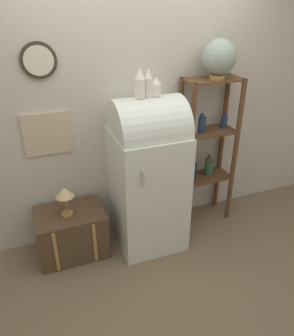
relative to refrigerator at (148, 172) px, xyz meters
name	(u,v)px	position (x,y,z in m)	size (l,w,h in m)	color
ground_plane	(156,251)	(0.00, -0.22, -0.79)	(12.00, 12.00, 0.00)	#7A664C
wall_back	(134,104)	(-0.01, 0.35, 0.56)	(7.00, 0.09, 2.70)	beige
refrigerator	(148,172)	(0.00, 0.00, 0.00)	(0.63, 0.68, 1.50)	silver
suitcase_trunk	(72,233)	(-0.76, 0.06, -0.55)	(0.64, 0.46, 0.47)	brown
shelf_unit	(206,146)	(0.71, 0.15, 0.09)	(0.58, 0.31, 1.57)	brown
globe	(219,57)	(0.74, 0.11, 0.98)	(0.32, 0.32, 0.36)	#AD8942
vase_left	(140,84)	(-0.07, -0.01, 0.83)	(0.09, 0.09, 0.25)	white
vase_center	(149,83)	(0.01, 0.00, 0.83)	(0.07, 0.07, 0.24)	white
vase_right	(156,87)	(0.07, 0.00, 0.79)	(0.09, 0.09, 0.16)	white
desk_lamp	(65,194)	(-0.78, 0.04, -0.10)	(0.17, 0.17, 0.29)	#AD8942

